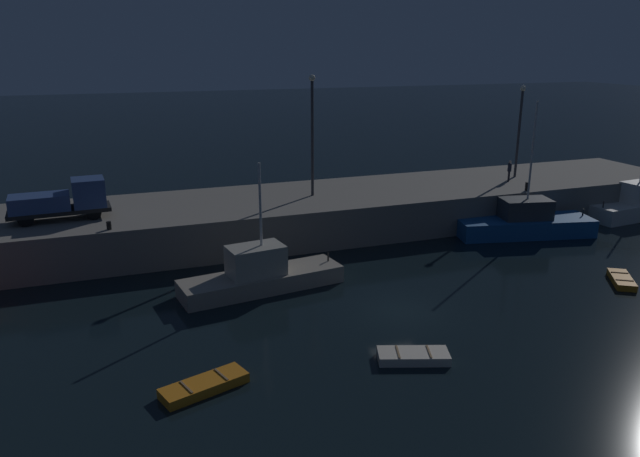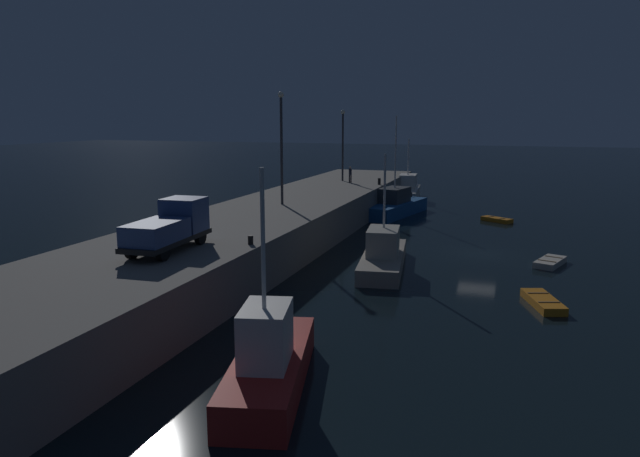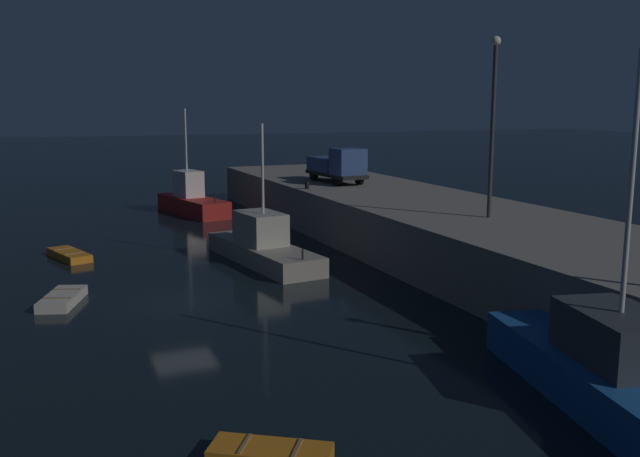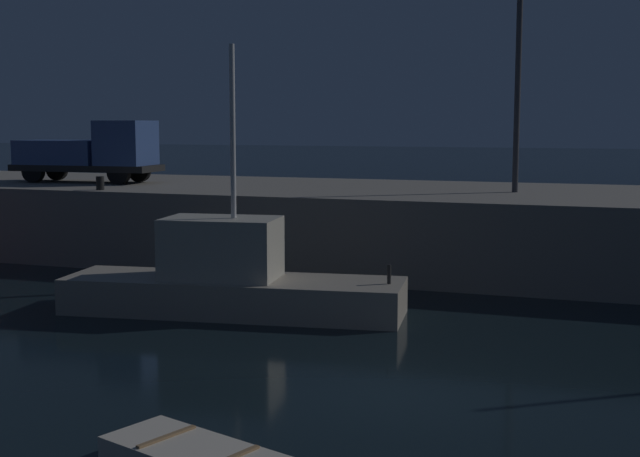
% 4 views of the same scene
% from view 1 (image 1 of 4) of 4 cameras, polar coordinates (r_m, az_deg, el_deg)
% --- Properties ---
extents(ground_plane, '(320.00, 320.00, 0.00)m').
position_cam_1_polar(ground_plane, '(30.97, 7.70, -7.84)').
color(ground_plane, black).
extents(pier_quay, '(61.63, 9.35, 2.70)m').
position_cam_1_polar(pier_quay, '(43.28, -1.21, 1.43)').
color(pier_quay, gray).
rests_on(pier_quay, ground).
extents(fishing_trawler_red, '(10.00, 4.99, 9.33)m').
position_cam_1_polar(fishing_trawler_red, '(45.00, 18.68, 0.55)').
color(fishing_trawler_red, '#195193').
rests_on(fishing_trawler_red, ground).
extents(fishing_boat_blue, '(9.27, 3.64, 7.05)m').
position_cam_1_polar(fishing_boat_blue, '(33.26, -5.67, -4.36)').
color(fishing_boat_blue, gray).
rests_on(fishing_boat_blue, ground).
extents(fishing_boat_orange, '(8.44, 3.13, 6.85)m').
position_cam_1_polar(fishing_boat_orange, '(53.10, 27.81, 1.98)').
color(fishing_boat_orange, silver).
rests_on(fishing_boat_orange, ground).
extents(dinghy_orange_near, '(3.25, 2.15, 0.43)m').
position_cam_1_polar(dinghy_orange_near, '(26.57, 8.80, -11.82)').
color(dinghy_orange_near, beige).
rests_on(dinghy_orange_near, ground).
extents(rowboat_white_mid, '(3.61, 2.16, 0.44)m').
position_cam_1_polar(rowboat_white_mid, '(24.66, -10.87, -14.36)').
color(rowboat_white_mid, orange).
rests_on(rowboat_white_mid, ground).
extents(dinghy_red_small, '(2.37, 2.87, 0.40)m').
position_cam_1_polar(dinghy_red_small, '(38.29, 26.59, -4.35)').
color(dinghy_red_small, orange).
rests_on(dinghy_red_small, ground).
extents(lamp_post_west, '(0.44, 0.44, 8.33)m').
position_cam_1_polar(lamp_post_west, '(42.02, -0.73, 9.58)').
color(lamp_post_west, '#38383D').
rests_on(lamp_post_west, pier_quay).
extents(lamp_post_east, '(0.44, 0.44, 7.22)m').
position_cam_1_polar(lamp_post_east, '(50.91, 18.34, 9.37)').
color(lamp_post_east, '#38383D').
rests_on(lamp_post_east, pier_quay).
extents(utility_truck, '(5.95, 2.24, 2.42)m').
position_cam_1_polar(utility_truck, '(39.80, -23.07, 2.45)').
color(utility_truck, black).
rests_on(utility_truck, pier_quay).
extents(dockworker, '(0.42, 0.42, 1.64)m').
position_cam_1_polar(dockworker, '(49.49, 17.45, 5.34)').
color(dockworker, black).
rests_on(dockworker, pier_quay).
extents(bollard_west, '(0.28, 0.28, 0.64)m').
position_cam_1_polar(bollard_west, '(46.73, 18.96, 3.78)').
color(bollard_west, black).
rests_on(bollard_west, pier_quay).
extents(bollard_central, '(0.28, 0.28, 0.48)m').
position_cam_1_polar(bollard_central, '(36.85, -19.31, 0.27)').
color(bollard_central, black).
rests_on(bollard_central, pier_quay).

